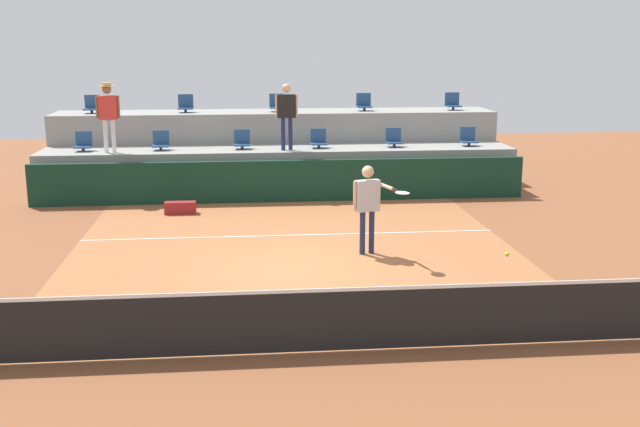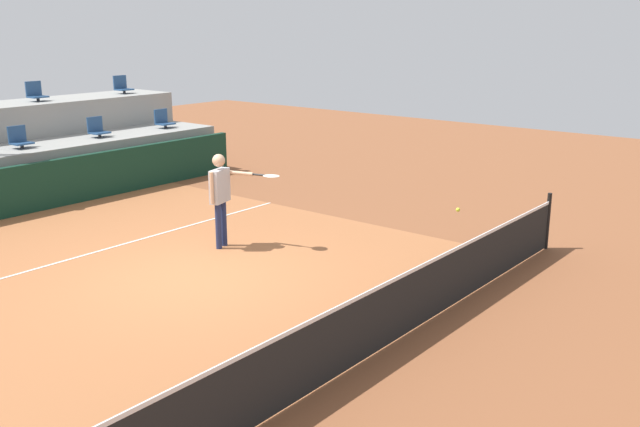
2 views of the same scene
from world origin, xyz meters
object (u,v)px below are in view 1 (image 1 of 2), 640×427
object	(u,v)px
stadium_chair_lower_right	(394,139)
spectator_in_grey	(287,110)
stadium_chair_upper_right	(364,103)
stadium_chair_upper_far_right	(453,103)
stadium_chair_lower_far_right	(468,138)
stadium_chair_upper_left	(186,105)
stadium_chair_lower_left	(161,142)
stadium_chair_lower_mid_right	(319,140)
stadium_chair_lower_far_left	(83,143)
tennis_ball	(507,254)
tennis_player	(369,200)
spectator_with_hat	(108,109)
stadium_chair_upper_center	(277,104)
equipment_bag	(180,208)
stadium_chair_upper_far_left	(92,106)
stadium_chair_lower_mid_left	(242,141)

from	to	relation	value
stadium_chair_lower_right	spectator_in_grey	size ratio (longest dim) A/B	0.29
stadium_chair_upper_right	stadium_chair_upper_far_right	bearing A→B (deg)	0.00
stadium_chair_lower_far_right	stadium_chair_upper_left	xyz separation A→B (m)	(-8.01, 1.80, 0.85)
stadium_chair_lower_left	stadium_chair_lower_mid_right	bearing A→B (deg)	0.00
stadium_chair_lower_far_left	tennis_ball	size ratio (longest dim) A/B	7.65
stadium_chair_upper_right	tennis_player	world-z (taller)	stadium_chair_upper_right
spectator_with_hat	stadium_chair_upper_center	bearing A→B (deg)	25.67
stadium_chair_upper_left	spectator_with_hat	size ratio (longest dim) A/B	0.28
stadium_chair_lower_right	stadium_chair_upper_far_right	bearing A→B (deg)	39.92
stadium_chair_upper_far_right	equipment_bag	xyz separation A→B (m)	(-7.93, -4.23, -2.16)
stadium_chair_lower_far_right	spectator_with_hat	size ratio (longest dim) A/B	0.28
stadium_chair_lower_right	stadium_chair_upper_center	bearing A→B (deg)	150.56
stadium_chair_lower_left	stadium_chair_upper_far_left	bearing A→B (deg)	139.59
stadium_chair_lower_left	tennis_player	world-z (taller)	tennis_player
stadium_chair_lower_far_left	stadium_chair_lower_far_right	world-z (taller)	same
stadium_chair_lower_right	tennis_player	size ratio (longest dim) A/B	0.29
stadium_chair_lower_mid_left	spectator_with_hat	world-z (taller)	spectator_with_hat
stadium_chair_lower_far_left	stadium_chair_upper_left	world-z (taller)	stadium_chair_upper_left
stadium_chair_lower_left	stadium_chair_lower_right	bearing A→B (deg)	0.00
stadium_chair_upper_left	spectator_with_hat	bearing A→B (deg)	-130.47
stadium_chair_lower_far_right	stadium_chair_upper_right	size ratio (longest dim) A/B	1.00
stadium_chair_lower_mid_right	equipment_bag	xyz separation A→B (m)	(-3.66, -2.43, -1.31)
stadium_chair_lower_left	tennis_ball	world-z (taller)	stadium_chair_lower_left
stadium_chair_lower_far_right	stadium_chair_upper_center	world-z (taller)	stadium_chair_upper_center
stadium_chair_lower_mid_left	stadium_chair_upper_right	size ratio (longest dim) A/B	1.00
stadium_chair_lower_left	stadium_chair_upper_right	distance (m)	6.19
stadium_chair_upper_left	tennis_player	xyz separation A→B (m)	(4.11, -8.25, -1.21)
stadium_chair_lower_right	spectator_in_grey	bearing A→B (deg)	-172.77
stadium_chair_lower_mid_right	tennis_ball	xyz separation A→B (m)	(1.72, -10.61, -0.32)
stadium_chair_upper_far_left	spectator_with_hat	xyz separation A→B (m)	(0.82, -2.18, 0.08)
tennis_player	spectator_with_hat	xyz separation A→B (m)	(-5.97, 6.07, 1.29)
spectator_with_hat	stadium_chair_upper_left	bearing A→B (deg)	49.53
stadium_chair_lower_mid_left	stadium_chair_lower_left	bearing A→B (deg)	180.00
stadium_chair_lower_mid_right	tennis_player	size ratio (longest dim) A/B	0.29
stadium_chair_lower_left	stadium_chair_upper_left	world-z (taller)	stadium_chair_upper_left
equipment_bag	stadium_chair_upper_far_right	bearing A→B (deg)	28.07
stadium_chair_lower_far_right	stadium_chair_upper_left	bearing A→B (deg)	167.34
stadium_chair_lower_mid_left	stadium_chair_upper_far_left	world-z (taller)	stadium_chair_upper_far_left
stadium_chair_lower_far_right	tennis_player	size ratio (longest dim) A/B	0.29
stadium_chair_lower_right	stadium_chair_upper_far_left	xyz separation A→B (m)	(-8.56, 1.80, 0.85)
stadium_chair_upper_far_left	stadium_chair_upper_center	bearing A→B (deg)	0.00
stadium_chair_lower_far_right	tennis_player	bearing A→B (deg)	-121.19
tennis_ball	stadium_chair_upper_far_left	bearing A→B (deg)	123.31
stadium_chair_lower_mid_right	stadium_chair_lower_right	world-z (taller)	same
stadium_chair_lower_mid_left	stadium_chair_lower_right	size ratio (longest dim) A/B	1.00
stadium_chair_lower_mid_right	tennis_player	world-z (taller)	tennis_player
tennis_ball	stadium_chair_lower_far_left	bearing A→B (deg)	127.36
tennis_player	stadium_chair_upper_right	bearing A→B (deg)	81.81
stadium_chair_upper_right	tennis_ball	bearing A→B (deg)	-89.19
stadium_chair_lower_far_right	spectator_with_hat	bearing A→B (deg)	-177.77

